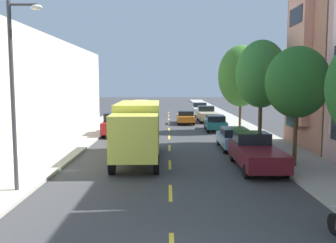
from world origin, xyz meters
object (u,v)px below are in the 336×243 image
parked_pickup_champagne (208,114)px  parked_pickup_burgundy (257,152)px  street_lamp (17,83)px  parked_suv_red (118,123)px  parked_sedan_teal (217,123)px  delivery_box_truck (139,128)px  parked_sedan_sky (235,138)px  parked_pickup_white (201,110)px  street_tree_farthest (242,76)px  street_tree_second (299,82)px  moving_orange_sedan (187,117)px  street_tree_third (263,74)px  parked_suv_charcoal (136,110)px

parked_pickup_champagne → parked_pickup_burgundy: (0.03, -22.98, 0.00)m
street_lamp → parked_suv_red: 16.66m
parked_sedan_teal → parked_pickup_champagne: parked_pickup_champagne is taller
street_lamp → delivery_box_truck: street_lamp is taller
street_lamp → parked_sedan_sky: 14.52m
parked_suv_red → parked_pickup_burgundy: 14.90m
parked_pickup_white → parked_pickup_champagne: 7.39m
parked_sedan_teal → parked_pickup_champagne: (0.09, 8.03, 0.08)m
parked_sedan_teal → street_tree_farthest: bearing=-20.8°
street_tree_farthest → street_lamp: (-12.36, -18.42, -0.67)m
street_tree_second → parked_suv_red: size_ratio=1.25×
parked_pickup_white → moving_orange_sedan: (-2.45, -9.65, -0.08)m
street_tree_third → parked_suv_red: (-10.85, 4.90, -4.00)m
parked_sedan_teal → parked_suv_red: bearing=-161.2°
street_tree_farthest → parked_pickup_white: size_ratio=1.43×
street_tree_third → parked_sedan_sky: size_ratio=1.60×
street_lamp → parked_sedan_teal: bearing=62.0°
parked_pickup_champagne → parked_pickup_burgundy: 22.98m
street_tree_third → parked_suv_charcoal: (-10.82, 20.75, -4.00)m
street_lamp → parked_pickup_burgundy: size_ratio=1.38×
delivery_box_truck → parked_sedan_sky: size_ratio=1.79×
street_tree_farthest → parked_suv_charcoal: street_tree_farthest is taller
parked_pickup_champagne → moving_orange_sedan: bearing=-138.7°
street_tree_third → parked_pickup_champagne: street_tree_third is taller
parked_suv_charcoal → parked_pickup_white: parked_suv_charcoal is taller
parked_pickup_champagne → moving_orange_sedan: (-2.57, -2.26, -0.08)m
parked_pickup_champagne → parked_pickup_burgundy: size_ratio=1.00×
street_tree_farthest → parked_pickup_burgundy: (-2.00, -14.15, -4.19)m
parked_suv_charcoal → parked_pickup_champagne: parked_suv_charcoal is taller
parked_suv_red → moving_orange_sedan: parked_suv_red is taller
street_tree_farthest → delivery_box_truck: size_ratio=0.94×
moving_orange_sedan → parked_pickup_champagne: bearing=41.3°
parked_suv_red → parked_pickup_champagne: 14.11m
street_tree_third → parked_pickup_burgundy: (-2.00, -7.08, -4.16)m
parked_pickup_champagne → street_lamp: bearing=-110.8°
parked_pickup_white → moving_orange_sedan: parked_pickup_white is taller
parked_pickup_white → moving_orange_sedan: size_ratio=1.18×
street_tree_second → street_lamp: size_ratio=0.83×
parked_sedan_teal → moving_orange_sedan: 6.28m
parked_sedan_sky → parked_pickup_champagne: parked_pickup_champagne is taller
street_tree_farthest → parked_sedan_sky: street_tree_farthest is taller
street_tree_second → street_lamp: (-12.36, -4.29, -0.06)m
delivery_box_truck → street_tree_farthest: bearing=55.9°
street_lamp → parked_pickup_burgundy: bearing=22.4°
parked_pickup_burgundy → moving_orange_sedan: parked_pickup_burgundy is taller
street_tree_third → parked_pickup_white: street_tree_third is taller
street_tree_third → parked_pickup_white: 23.76m
parked_sedan_sky → parked_pickup_burgundy: parked_pickup_burgundy is taller
delivery_box_truck → parked_pickup_white: (6.06, 28.34, -1.03)m
parked_pickup_white → moving_orange_sedan: bearing=-104.3°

